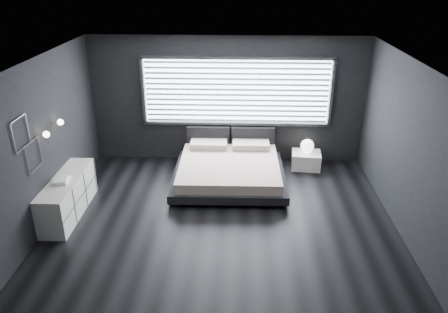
{
  "coord_description": "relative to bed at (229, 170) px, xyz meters",
  "views": [
    {
      "loc": [
        0.3,
        -6.49,
        4.18
      ],
      "look_at": [
        0.0,
        0.85,
        0.9
      ],
      "focal_mm": 35.0,
      "sensor_mm": 36.0,
      "label": 1
    }
  ],
  "objects": [
    {
      "name": "nightstand",
      "position": [
        1.67,
        0.74,
        -0.09
      ],
      "size": [
        0.67,
        0.57,
        0.36
      ],
      "primitive_type": "cube",
      "rotation": [
        0.0,
        0.0,
        -0.09
      ],
      "color": "white",
      "rests_on": "ground"
    },
    {
      "name": "wall_art_upper",
      "position": [
        -3.05,
        -2.14,
        1.58
      ],
      "size": [
        0.01,
        0.48,
        0.48
      ],
      "color": "#47474C",
      "rests_on": "ground"
    },
    {
      "name": "sconce_near",
      "position": [
        -2.96,
        -1.54,
        1.33
      ],
      "size": [
        0.18,
        0.11,
        0.11
      ],
      "color": "silver",
      "rests_on": "ground"
    },
    {
      "name": "window",
      "position": [
        0.12,
        1.1,
        1.34
      ],
      "size": [
        4.14,
        0.09,
        1.52
      ],
      "color": "white",
      "rests_on": "ground"
    },
    {
      "name": "book_stack",
      "position": [
        -2.87,
        -1.5,
        0.46
      ],
      "size": [
        0.29,
        0.36,
        0.07
      ],
      "color": "white",
      "rests_on": "dresser"
    },
    {
      "name": "headboard",
      "position": [
        0.0,
        1.05,
        0.3
      ],
      "size": [
        1.96,
        0.16,
        0.52
      ],
      "color": "black",
      "rests_on": "ground"
    },
    {
      "name": "room",
      "position": [
        -0.08,
        -1.59,
        1.13
      ],
      "size": [
        6.04,
        6.0,
        2.8
      ],
      "color": "black",
      "rests_on": "ground"
    },
    {
      "name": "sconce_far",
      "position": [
        -2.96,
        -0.94,
        1.33
      ],
      "size": [
        0.18,
        0.11,
        0.11
      ],
      "color": "silver",
      "rests_on": "ground"
    },
    {
      "name": "orb_lamp",
      "position": [
        1.69,
        0.79,
        0.24
      ],
      "size": [
        0.29,
        0.29,
        0.29
      ],
      "primitive_type": "sphere",
      "color": "white",
      "rests_on": "nightstand"
    },
    {
      "name": "dresser",
      "position": [
        -2.85,
        -1.37,
        0.08
      ],
      "size": [
        0.52,
        1.77,
        0.7
      ],
      "color": "white",
      "rests_on": "ground"
    },
    {
      "name": "bed",
      "position": [
        0.0,
        0.0,
        0.0
      ],
      "size": [
        2.28,
        2.18,
        0.58
      ],
      "color": "black",
      "rests_on": "ground"
    },
    {
      "name": "wall_art_lower",
      "position": [
        -3.05,
        -1.89,
        1.11
      ],
      "size": [
        0.01,
        0.48,
        0.48
      ],
      "color": "#47474C",
      "rests_on": "ground"
    }
  ]
}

